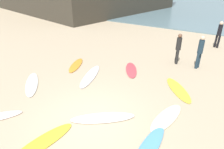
# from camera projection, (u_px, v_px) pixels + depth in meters

# --- Properties ---
(ground_plane) EXTENTS (120.00, 120.00, 0.00)m
(ground_plane) POSITION_uv_depth(u_px,v_px,m) (90.00, 119.00, 6.98)
(ground_plane) COLOR tan
(ocean_water) EXTENTS (120.00, 40.00, 0.08)m
(ocean_water) POSITION_uv_depth(u_px,v_px,m) (218.00, 6.00, 33.06)
(ocean_water) COLOR slate
(ocean_water) RESTS_ON ground_plane
(surfboard_0) EXTENTS (1.40, 2.62, 0.08)m
(surfboard_0) POSITION_uv_depth(u_px,v_px,m) (90.00, 76.00, 9.95)
(surfboard_0) COLOR silver
(surfboard_0) RESTS_ON ground_plane
(surfboard_1) EXTENTS (0.86, 2.15, 0.06)m
(surfboard_1) POSITION_uv_depth(u_px,v_px,m) (44.00, 141.00, 6.01)
(surfboard_1) COLOR yellow
(surfboard_1) RESTS_ON ground_plane
(surfboard_2) EXTENTS (2.14, 1.90, 0.08)m
(surfboard_2) POSITION_uv_depth(u_px,v_px,m) (103.00, 118.00, 7.00)
(surfboard_2) COLOR white
(surfboard_2) RESTS_ON ground_plane
(surfboard_3) EXTENTS (1.49, 1.97, 0.07)m
(surfboard_3) POSITION_uv_depth(u_px,v_px,m) (131.00, 70.00, 10.61)
(surfboard_3) COLOR #D6444F
(surfboard_3) RESTS_ON ground_plane
(surfboard_5) EXTENTS (1.32, 2.03, 0.07)m
(surfboard_5) POSITION_uv_depth(u_px,v_px,m) (76.00, 65.00, 11.16)
(surfboard_5) COLOR orange
(surfboard_5) RESTS_ON ground_plane
(surfboard_6) EXTENTS (0.87, 2.07, 0.07)m
(surfboard_6) POSITION_uv_depth(u_px,v_px,m) (166.00, 118.00, 7.02)
(surfboard_6) COLOR #E7E9C4
(surfboard_6) RESTS_ON ground_plane
(surfboard_7) EXTENTS (0.50, 2.35, 0.08)m
(surfboard_7) POSITION_uv_depth(u_px,v_px,m) (148.00, 149.00, 5.72)
(surfboard_7) COLOR #549DD7
(surfboard_7) RESTS_ON ground_plane
(surfboard_8) EXTENTS (2.17, 1.99, 0.07)m
(surfboard_8) POSITION_uv_depth(u_px,v_px,m) (32.00, 84.00, 9.23)
(surfboard_8) COLOR white
(surfboard_8) RESTS_ON ground_plane
(surfboard_9) EXTENTS (1.85, 2.08, 0.07)m
(surfboard_9) POSITION_uv_depth(u_px,v_px,m) (178.00, 89.00, 8.76)
(surfboard_9) COLOR yellow
(surfboard_9) RESTS_ON ground_plane
(beachgoer_near) EXTENTS (0.37, 0.37, 1.74)m
(beachgoer_near) POSITION_uv_depth(u_px,v_px,m) (178.00, 47.00, 11.07)
(beachgoer_near) COLOR black
(beachgoer_near) RESTS_ON ground_plane
(beachgoer_mid) EXTENTS (0.37, 0.37, 1.84)m
(beachgoer_mid) POSITION_uv_depth(u_px,v_px,m) (219.00, 33.00, 13.58)
(beachgoer_mid) COLOR black
(beachgoer_mid) RESTS_ON ground_plane
(beachgoer_far) EXTENTS (0.35, 0.35, 1.81)m
(beachgoer_far) POSITION_uv_depth(u_px,v_px,m) (200.00, 50.00, 10.46)
(beachgoer_far) COLOR #1E3342
(beachgoer_far) RESTS_ON ground_plane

